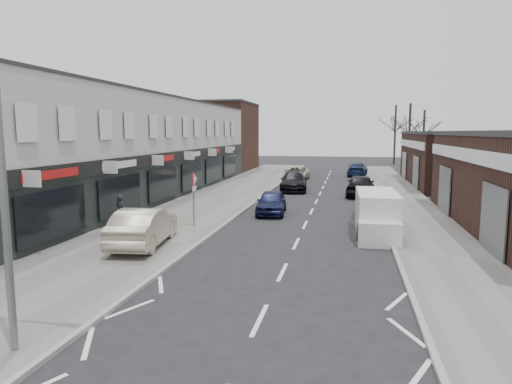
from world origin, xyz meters
The scene contains 20 objects.
ground centered at (0.00, 0.00, 0.00)m, with size 160.00×160.00×0.00m, color black.
pavement_left centered at (-6.75, 22.00, 0.06)m, with size 5.50×64.00×0.12m, color slate.
pavement_right centered at (5.75, 22.00, 0.06)m, with size 3.50×64.00×0.12m, color slate.
shop_terrace_left centered at (-13.50, 19.50, 3.55)m, with size 8.00×41.00×7.10m, color beige.
brick_block_far centered at (-13.50, 45.00, 4.00)m, with size 8.00×10.00×8.00m, color #4A2D1F.
right_unit_far centered at (12.50, 34.00, 2.25)m, with size 10.00×16.00×4.50m, color #3A211A.
tree_far_a centered at (9.00, 48.00, 0.00)m, with size 3.60×3.60×8.00m, color #382D26, non-canonical shape.
tree_far_b centered at (11.50, 54.00, 0.00)m, with size 3.60×3.60×7.50m, color #382D26, non-canonical shape.
tree_far_c centered at (8.50, 60.00, 0.00)m, with size 3.60×3.60×8.50m, color #382D26, non-canonical shape.
street_lamp centered at (-4.53, -0.80, 4.62)m, with size 2.23×0.22×8.00m.
warning_sign centered at (-5.16, 12.00, 2.20)m, with size 0.12×0.80×2.70m.
white_van centered at (3.40, 12.47, 0.92)m, with size 1.87×5.05×1.95m.
sedan_on_pavement centered at (-5.93, 8.04, 0.89)m, with size 1.63×4.68×1.54m, color #A99F87.
pedestrian centered at (-8.43, 10.87, 0.93)m, with size 0.59×0.39×1.62m, color black.
parked_car_left_a centered at (-2.20, 16.79, 0.67)m, with size 1.58×3.92×1.34m, color #121639.
parked_car_left_b centered at (-2.20, 27.43, 0.74)m, with size 2.07×5.10×1.48m, color black.
parked_car_left_c centered at (-2.88, 35.61, 0.65)m, with size 2.14×4.65×1.29m, color #BEB898.
parked_car_right_a centered at (3.50, 17.79, 0.77)m, with size 1.63×4.69×1.54m, color white.
parked_car_right_b centered at (2.97, 25.25, 0.81)m, with size 1.90×4.73×1.61m, color black.
parked_car_right_c centered at (3.03, 40.95, 0.70)m, with size 1.96×4.82×1.40m, color #152242.
Camera 1 is at (2.08, -8.67, 4.66)m, focal length 32.00 mm.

